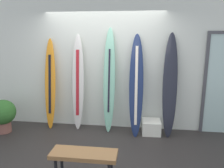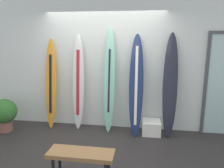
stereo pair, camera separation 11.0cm
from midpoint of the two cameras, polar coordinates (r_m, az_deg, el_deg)
The scene contains 10 objects.
ground at distance 4.06m, azimuth -5.45°, elevation -17.70°, with size 8.00×8.00×0.04m, color #2D2927.
wall_back at distance 4.82m, azimuth -2.41°, elevation 5.16°, with size 7.20×0.20×2.80m, color silver.
surfboard_sunset at distance 4.96m, azimuth -16.37°, elevation -0.27°, with size 0.25×0.31×1.96m.
surfboard_ivory at distance 4.76m, azimuth -9.50°, elevation 0.14°, with size 0.28×0.29×2.05m.
surfboard_seafoam at distance 4.57m, azimuth -1.42°, elevation 0.65°, with size 0.26×0.36×2.18m.
surfboard_navy at distance 4.46m, azimuth 5.62°, elevation -0.54°, with size 0.30×0.52×2.06m.
surfboard_charcoal at distance 4.51m, azimuth 14.14°, elevation -0.51°, with size 0.31×0.45×2.09m.
display_block_left at distance 4.75m, azimuth 9.49°, elevation -10.94°, with size 0.39×0.39×0.28m.
potted_plant at distance 5.20m, azimuth -27.01°, elevation -6.90°, with size 0.52×0.52×0.71m.
bench at distance 3.24m, azimuth -8.33°, elevation -18.05°, with size 0.93×0.33×0.44m.
Camera 1 is at (0.76, -3.42, 2.03)m, focal length 35.19 mm.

